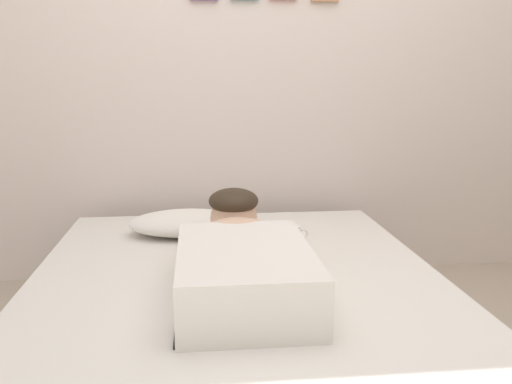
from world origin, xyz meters
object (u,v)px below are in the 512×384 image
object	(u,v)px
bed	(238,326)
cell_phone	(186,336)
pillow	(187,223)
person_lying	(241,256)
coffee_cup	(291,234)

from	to	relation	value
bed	cell_phone	size ratio (longest dim) A/B	13.98
pillow	person_lying	world-z (taller)	person_lying
person_lying	cell_phone	bearing A→B (deg)	-116.03
coffee_cup	person_lying	bearing A→B (deg)	-117.70
cell_phone	bed	bearing A→B (deg)	69.20
person_lying	coffee_cup	xyz separation A→B (m)	(0.26, 0.49, -0.07)
bed	pillow	size ratio (longest dim) A/B	3.76
pillow	coffee_cup	xyz separation A→B (m)	(0.45, -0.18, -0.02)
person_lying	coffee_cup	size ratio (longest dim) A/B	7.36
bed	coffee_cup	xyz separation A→B (m)	(0.26, 0.40, 0.23)
person_lying	coffee_cup	bearing A→B (deg)	62.30
pillow	person_lying	size ratio (longest dim) A/B	0.57
coffee_cup	pillow	bearing A→B (deg)	158.59
coffee_cup	bed	bearing A→B (deg)	-123.35
person_lying	pillow	bearing A→B (deg)	106.47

